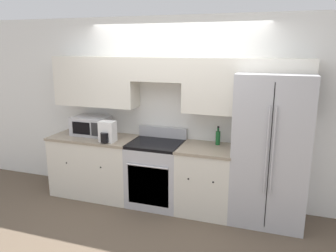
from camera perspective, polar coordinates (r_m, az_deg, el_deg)
The scene contains 9 objects.
ground_plane at distance 4.54m, azimuth -1.30°, elevation -15.15°, with size 12.00×12.00×0.00m, color brown.
wall_back at distance 4.59m, azimuth 1.21°, elevation 4.48°, with size 8.00×0.39×2.60m.
lower_cabinets_left at distance 5.08m, azimuth -12.56°, elevation -6.68°, with size 1.26×0.64×0.90m.
lower_cabinets_right at distance 4.48m, azimuth 6.58°, elevation -9.24°, with size 0.73×0.64×0.90m.
oven_range at distance 4.66m, azimuth -2.09°, elevation -8.15°, with size 0.72×0.65×1.06m.
refrigerator at distance 4.28m, azimuth 17.41°, elevation -3.87°, with size 0.89×0.76×1.89m.
microwave at distance 5.03m, azimuth -13.28°, elevation 0.08°, with size 0.52×0.38×0.27m.
bottle at distance 4.45m, azimuth 8.69°, elevation -1.97°, with size 0.06×0.06×0.25m.
electric_kettle at distance 4.60m, azimuth -10.55°, elevation -1.08°, with size 0.21×0.22×0.29m.
Camera 1 is at (1.37, -3.73, 2.19)m, focal length 35.00 mm.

